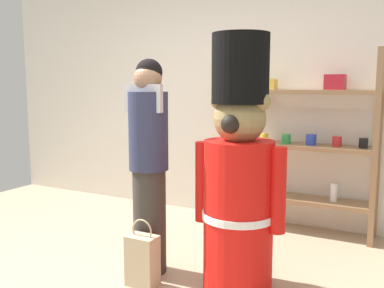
{
  "coord_description": "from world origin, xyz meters",
  "views": [
    {
      "loc": [
        1.67,
        -2.14,
        1.42
      ],
      "look_at": [
        0.25,
        0.53,
        1.0
      ],
      "focal_mm": 40.67,
      "sensor_mm": 36.0,
      "label": 1
    }
  ],
  "objects_px": {
    "merchandise_shelf": "(299,142)",
    "person_shopper": "(149,161)",
    "teddy_bear_guard": "(239,177)",
    "shopping_bag": "(142,260)"
  },
  "relations": [
    {
      "from": "merchandise_shelf",
      "to": "person_shopper",
      "type": "distance_m",
      "value": 1.66
    },
    {
      "from": "person_shopper",
      "to": "merchandise_shelf",
      "type": "bearing_deg",
      "value": 63.41
    },
    {
      "from": "merchandise_shelf",
      "to": "person_shopper",
      "type": "relative_size",
      "value": 1.08
    },
    {
      "from": "person_shopper",
      "to": "teddy_bear_guard",
      "type": "bearing_deg",
      "value": 5.79
    },
    {
      "from": "teddy_bear_guard",
      "to": "person_shopper",
      "type": "bearing_deg",
      "value": -174.21
    },
    {
      "from": "merchandise_shelf",
      "to": "teddy_bear_guard",
      "type": "distance_m",
      "value": 1.41
    },
    {
      "from": "teddy_bear_guard",
      "to": "shopping_bag",
      "type": "xyz_separation_m",
      "value": [
        -0.61,
        -0.29,
        -0.6
      ]
    },
    {
      "from": "merchandise_shelf",
      "to": "teddy_bear_guard",
      "type": "relative_size",
      "value": 0.99
    },
    {
      "from": "teddy_bear_guard",
      "to": "shopping_bag",
      "type": "relative_size",
      "value": 3.61
    },
    {
      "from": "merchandise_shelf",
      "to": "shopping_bag",
      "type": "bearing_deg",
      "value": -111.22
    }
  ]
}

